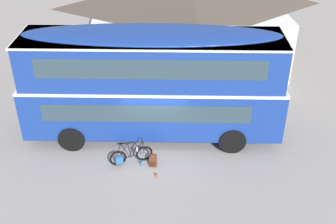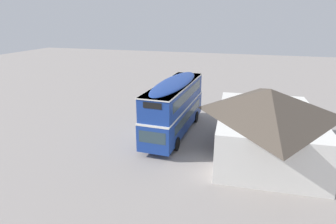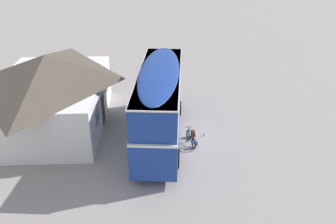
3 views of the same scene
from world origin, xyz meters
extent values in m
plane|color=gray|center=(0.00, 0.00, 0.00)|extent=(120.00, 120.00, 0.00)
cylinder|color=black|center=(3.25, 2.14, 0.55)|extent=(1.11, 0.32, 1.10)
cylinder|color=black|center=(3.15, -0.24, 0.55)|extent=(1.11, 0.32, 1.10)
cylinder|color=black|center=(-3.31, 2.40, 0.55)|extent=(1.11, 0.32, 1.10)
cylinder|color=black|center=(-3.40, 0.02, 0.55)|extent=(1.11, 0.32, 1.10)
cube|color=navy|center=(-0.08, 1.08, 1.52)|extent=(10.67, 2.93, 2.10)
cube|color=white|center=(-0.08, 1.08, 2.60)|extent=(10.69, 2.95, 0.12)
cube|color=navy|center=(-0.08, 1.08, 3.58)|extent=(10.35, 2.86, 1.90)
ellipsoid|color=navy|center=(-0.08, 1.08, 4.61)|extent=(10.14, 2.80, 0.36)
cube|color=#2D424C|center=(5.19, 0.87, 1.77)|extent=(0.14, 2.05, 0.90)
cube|color=black|center=(5.05, 0.87, 4.10)|extent=(0.12, 1.38, 0.44)
cube|color=#2D424C|center=(-0.33, -0.15, 1.82)|extent=(8.25, 0.37, 0.76)
cube|color=#2D424C|center=(-0.13, -0.13, 3.73)|extent=(8.67, 0.39, 0.80)
cube|color=#2D424C|center=(-0.23, 2.33, 1.82)|extent=(8.25, 0.37, 0.76)
cube|color=#2D424C|center=(-0.03, 2.29, 3.73)|extent=(8.67, 0.39, 0.80)
cube|color=white|center=(-0.08, 1.08, 4.49)|extent=(10.46, 2.95, 0.08)
torus|color=black|center=(-0.42, -0.75, 0.34)|extent=(0.68, 0.26, 0.68)
torus|color=black|center=(-1.44, -1.04, 0.34)|extent=(0.68, 0.26, 0.68)
cylinder|color=#B2B2B7|center=(-0.42, -0.75, 0.34)|extent=(0.08, 0.11, 0.05)
cylinder|color=#B2B2B7|center=(-1.44, -1.04, 0.34)|extent=(0.08, 0.11, 0.05)
cylinder|color=black|center=(-0.70, -0.83, 0.61)|extent=(0.47, 0.17, 0.68)
cylinder|color=black|center=(-0.76, -0.85, 0.94)|extent=(0.58, 0.20, 0.05)
cylinder|color=black|center=(-0.98, -0.91, 0.61)|extent=(0.18, 0.08, 0.67)
cylinder|color=black|center=(-1.18, -0.97, 0.31)|extent=(0.54, 0.18, 0.09)
cylinder|color=black|center=(-1.24, -0.99, 0.64)|extent=(0.42, 0.14, 0.62)
cylinder|color=black|center=(-0.45, -0.76, 0.64)|extent=(0.10, 0.06, 0.60)
cylinder|color=black|center=(-0.48, -0.77, 0.99)|extent=(0.15, 0.45, 0.03)
ellipsoid|color=black|center=(-1.07, -0.94, 0.98)|extent=(0.28, 0.17, 0.06)
cube|color=#2D609E|center=(-1.38, -1.19, 0.36)|extent=(0.31, 0.21, 0.32)
cylinder|color=silver|center=(-0.70, -0.83, 0.61)|extent=(0.07, 0.07, 0.18)
cube|color=#592D19|center=(-0.07, -1.09, 0.24)|extent=(0.30, 0.26, 0.48)
ellipsoid|color=#592D19|center=(-0.07, -1.09, 0.48)|extent=(0.28, 0.25, 0.10)
cube|color=#3E2011|center=(-0.08, -1.23, 0.17)|extent=(0.20, 0.05, 0.17)
cylinder|color=black|center=(0.02, -0.96, 0.24)|extent=(0.04, 0.04, 0.38)
cylinder|color=black|center=(-0.14, -0.95, 0.24)|extent=(0.04, 0.04, 0.38)
cylinder|color=#D84C33|center=(0.07, -1.83, 0.09)|extent=(0.07, 0.07, 0.18)
cylinder|color=black|center=(0.07, -1.83, 0.20)|extent=(0.04, 0.04, 0.03)
cylinder|color=#338CBF|center=(-0.52, -1.13, 0.11)|extent=(0.08, 0.08, 0.23)
cylinder|color=black|center=(-0.52, -1.13, 0.24)|extent=(0.05, 0.05, 0.03)
cube|color=silver|center=(1.79, 8.64, 1.65)|extent=(10.57, 7.49, 3.30)
pyramid|color=#4C4238|center=(1.79, 8.64, 4.18)|extent=(10.99, 7.91, 1.76)
cube|color=#3D2319|center=(1.98, 5.17, 1.05)|extent=(1.10, 0.10, 2.10)
cube|color=#2D424C|center=(-0.57, 5.03, 1.81)|extent=(1.10, 0.10, 0.90)
cube|color=#2D424C|center=(4.52, 5.31, 1.81)|extent=(1.10, 0.10, 0.90)
camera|label=1|loc=(0.27, -14.10, 10.56)|focal=44.98mm
camera|label=2|loc=(22.26, 7.07, 9.86)|focal=29.81mm
camera|label=3|loc=(-19.60, 0.39, 11.74)|focal=36.51mm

